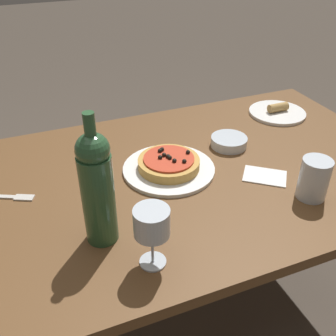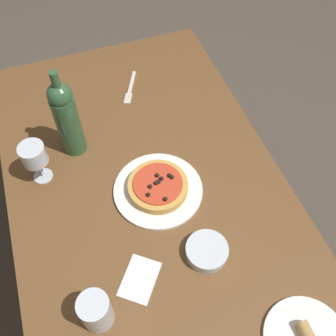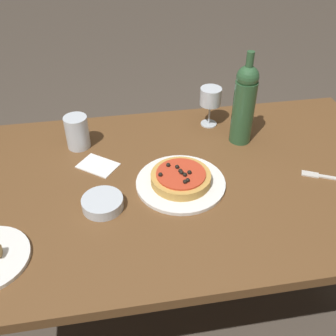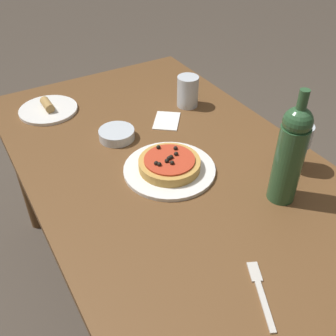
{
  "view_description": "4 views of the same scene",
  "coord_description": "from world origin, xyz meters",
  "views": [
    {
      "loc": [
        0.4,
        0.93,
        1.41
      ],
      "look_at": [
        0.02,
        0.01,
        0.75
      ],
      "focal_mm": 42.0,
      "sensor_mm": 36.0,
      "label": 1
    },
    {
      "loc": [
        -0.65,
        0.17,
        1.81
      ],
      "look_at": [
        0.01,
        -0.06,
        0.82
      ],
      "focal_mm": 42.0,
      "sensor_mm": 36.0,
      "label": 2
    },
    {
      "loc": [
        -0.2,
        -0.98,
        1.55
      ],
      "look_at": [
        -0.03,
        0.02,
        0.75
      ],
      "focal_mm": 42.0,
      "sensor_mm": 36.0,
      "label": 3
    },
    {
      "loc": [
        0.84,
        -0.53,
        1.49
      ],
      "look_at": [
        0.03,
        -0.05,
        0.75
      ],
      "focal_mm": 42.0,
      "sensor_mm": 36.0,
      "label": 4
    }
  ],
  "objects": [
    {
      "name": "wine_glass",
      "position": [
        0.19,
        0.32,
        0.83
      ],
      "size": [
        0.08,
        0.08,
        0.16
      ],
      "color": "silver",
      "rests_on": "dining_table"
    },
    {
      "name": "side_plate",
      "position": [
        -0.56,
        -0.25,
        0.72
      ],
      "size": [
        0.23,
        0.23,
        0.05
      ],
      "color": "white",
      "rests_on": "dining_table"
    },
    {
      "name": "ground_plane",
      "position": [
        0.0,
        0.0,
        0.0
      ],
      "size": [
        14.0,
        14.0,
        0.0
      ],
      "primitive_type": "plane",
      "color": "#4C4238"
    },
    {
      "name": "dining_table",
      "position": [
        0.0,
        0.0,
        0.64
      ],
      "size": [
        1.57,
        0.9,
        0.71
      ],
      "color": "brown",
      "rests_on": "ground_plane"
    },
    {
      "name": "wine_bottle",
      "position": [
        0.28,
        0.19,
        0.87
      ],
      "size": [
        0.08,
        0.08,
        0.35
      ],
      "color": "#2D5633",
      "rests_on": "dining_table"
    },
    {
      "name": "side_bowl",
      "position": [
        -0.25,
        -0.09,
        0.73
      ],
      "size": [
        0.13,
        0.13,
        0.03
      ],
      "color": "silver",
      "rests_on": "dining_table"
    },
    {
      "name": "paper_napkin",
      "position": [
        -0.26,
        0.12,
        0.72
      ],
      "size": [
        0.16,
        0.15,
        0.0
      ],
      "color": "white",
      "rests_on": "dining_table"
    },
    {
      "name": "pizza",
      "position": [
        0.01,
        -0.03,
        0.74
      ],
      "size": [
        0.19,
        0.19,
        0.05
      ],
      "color": "gold",
      "rests_on": "dinner_plate"
    },
    {
      "name": "water_cup",
      "position": [
        -0.32,
        0.25,
        0.78
      ],
      "size": [
        0.08,
        0.08,
        0.12
      ],
      "color": "silver",
      "rests_on": "dining_table"
    },
    {
      "name": "dinner_plate",
      "position": [
        0.01,
        -0.03,
        0.72
      ],
      "size": [
        0.29,
        0.29,
        0.01
      ],
      "color": "white",
      "rests_on": "dining_table"
    },
    {
      "name": "fork",
      "position": [
        0.49,
        -0.07,
        0.72
      ],
      "size": [
        0.17,
        0.1,
        0.0
      ],
      "rotation": [
        0.0,
        0.0,
        2.69
      ],
      "color": "beige",
      "rests_on": "dining_table"
    }
  ]
}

